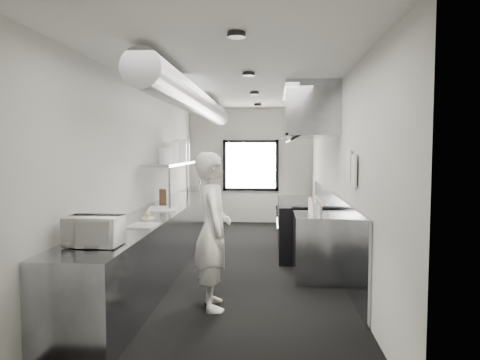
% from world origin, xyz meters
% --- Properties ---
extents(floor, '(3.00, 8.00, 0.01)m').
position_xyz_m(floor, '(0.00, 0.00, 0.00)').
color(floor, black).
rests_on(floor, ground).
extents(ceiling, '(3.00, 8.00, 0.01)m').
position_xyz_m(ceiling, '(0.00, 0.00, 2.80)').
color(ceiling, beige).
rests_on(ceiling, wall_back).
extents(wall_back, '(3.00, 0.02, 2.80)m').
position_xyz_m(wall_back, '(0.00, 4.00, 1.40)').
color(wall_back, '#B5B2AC').
rests_on(wall_back, floor).
extents(wall_front, '(3.00, 0.02, 2.80)m').
position_xyz_m(wall_front, '(0.00, -4.00, 1.40)').
color(wall_front, '#B5B2AC').
rests_on(wall_front, floor).
extents(wall_left, '(0.02, 8.00, 2.80)m').
position_xyz_m(wall_left, '(-1.50, 0.00, 1.40)').
color(wall_left, '#B5B2AC').
rests_on(wall_left, floor).
extents(wall_right, '(0.02, 8.00, 2.80)m').
position_xyz_m(wall_right, '(1.50, 0.00, 1.40)').
color(wall_right, '#B5B2AC').
rests_on(wall_right, floor).
extents(wall_cladding, '(0.03, 5.50, 1.10)m').
position_xyz_m(wall_cladding, '(1.48, 0.30, 0.55)').
color(wall_cladding, gray).
rests_on(wall_cladding, wall_right).
extents(hvac_duct, '(0.40, 6.40, 0.40)m').
position_xyz_m(hvac_duct, '(-0.70, 0.40, 2.55)').
color(hvac_duct, '#919499').
rests_on(hvac_duct, ceiling).
extents(service_window, '(1.36, 0.05, 1.25)m').
position_xyz_m(service_window, '(0.00, 3.96, 1.40)').
color(service_window, white).
rests_on(service_window, wall_back).
extents(exhaust_hood, '(0.81, 2.20, 0.88)m').
position_xyz_m(exhaust_hood, '(1.10, 0.70, 2.39)').
color(exhaust_hood, gray).
rests_on(exhaust_hood, ceiling).
extents(prep_counter, '(0.70, 6.00, 0.90)m').
position_xyz_m(prep_counter, '(-1.15, -0.50, 0.45)').
color(prep_counter, gray).
rests_on(prep_counter, floor).
extents(pass_shelf, '(0.45, 3.00, 0.68)m').
position_xyz_m(pass_shelf, '(-1.19, 1.00, 1.54)').
color(pass_shelf, gray).
rests_on(pass_shelf, prep_counter).
extents(range, '(0.88, 1.60, 0.94)m').
position_xyz_m(range, '(1.04, 0.70, 0.47)').
color(range, black).
rests_on(range, floor).
extents(bottle_station, '(0.65, 0.80, 0.90)m').
position_xyz_m(bottle_station, '(1.15, -0.70, 0.45)').
color(bottle_station, gray).
rests_on(bottle_station, floor).
extents(far_work_table, '(0.70, 1.20, 0.90)m').
position_xyz_m(far_work_table, '(-1.15, 3.20, 0.45)').
color(far_work_table, gray).
rests_on(far_work_table, floor).
extents(notice_sheet_a, '(0.02, 0.28, 0.38)m').
position_xyz_m(notice_sheet_a, '(1.47, -1.20, 1.60)').
color(notice_sheet_a, silver).
rests_on(notice_sheet_a, wall_right).
extents(notice_sheet_b, '(0.02, 0.28, 0.38)m').
position_xyz_m(notice_sheet_b, '(1.47, -1.55, 1.55)').
color(notice_sheet_b, silver).
rests_on(notice_sheet_b, wall_right).
extents(line_cook, '(0.57, 0.73, 1.77)m').
position_xyz_m(line_cook, '(-0.16, -1.92, 0.88)').
color(line_cook, silver).
rests_on(line_cook, floor).
extents(microwave, '(0.47, 0.36, 0.28)m').
position_xyz_m(microwave, '(-1.14, -2.86, 1.04)').
color(microwave, white).
rests_on(microwave, prep_counter).
extents(deli_tub_a, '(0.19, 0.19, 0.11)m').
position_xyz_m(deli_tub_a, '(-1.31, -2.68, 0.96)').
color(deli_tub_a, silver).
rests_on(deli_tub_a, prep_counter).
extents(deli_tub_b, '(0.18, 0.18, 0.11)m').
position_xyz_m(deli_tub_b, '(-1.26, -2.61, 0.96)').
color(deli_tub_b, silver).
rests_on(deli_tub_b, prep_counter).
extents(newspaper, '(0.34, 0.41, 0.01)m').
position_xyz_m(newspaper, '(-1.00, -1.77, 0.90)').
color(newspaper, beige).
rests_on(newspaper, prep_counter).
extents(small_plate, '(0.18, 0.18, 0.01)m').
position_xyz_m(small_plate, '(-1.10, -1.22, 0.91)').
color(small_plate, white).
rests_on(small_plate, prep_counter).
extents(pastry, '(0.08, 0.08, 0.08)m').
position_xyz_m(pastry, '(-1.10, -1.22, 0.95)').
color(pastry, tan).
rests_on(pastry, small_plate).
extents(cutting_board, '(0.51, 0.62, 0.02)m').
position_xyz_m(cutting_board, '(-1.12, -0.34, 0.91)').
color(cutting_board, silver).
rests_on(cutting_board, prep_counter).
extents(knife_block, '(0.16, 0.23, 0.22)m').
position_xyz_m(knife_block, '(-1.32, 0.49, 1.01)').
color(knife_block, brown).
rests_on(knife_block, prep_counter).
extents(plate_stack_a, '(0.26, 0.26, 0.25)m').
position_xyz_m(plate_stack_a, '(-1.19, 0.20, 1.70)').
color(plate_stack_a, white).
rests_on(plate_stack_a, pass_shelf).
extents(plate_stack_b, '(0.34, 0.34, 0.34)m').
position_xyz_m(plate_stack_b, '(-1.22, 0.73, 1.74)').
color(plate_stack_b, white).
rests_on(plate_stack_b, pass_shelf).
extents(plate_stack_c, '(0.33, 0.33, 0.38)m').
position_xyz_m(plate_stack_c, '(-1.18, 1.20, 1.76)').
color(plate_stack_c, white).
rests_on(plate_stack_c, pass_shelf).
extents(plate_stack_d, '(0.34, 0.34, 0.41)m').
position_xyz_m(plate_stack_d, '(-1.19, 1.55, 1.78)').
color(plate_stack_d, white).
rests_on(plate_stack_d, pass_shelf).
extents(squeeze_bottle_a, '(0.06, 0.06, 0.16)m').
position_xyz_m(squeeze_bottle_a, '(1.14, -1.03, 0.98)').
color(squeeze_bottle_a, silver).
rests_on(squeeze_bottle_a, bottle_station).
extents(squeeze_bottle_b, '(0.08, 0.08, 0.18)m').
position_xyz_m(squeeze_bottle_b, '(1.07, -0.88, 0.99)').
color(squeeze_bottle_b, silver).
rests_on(squeeze_bottle_b, bottle_station).
extents(squeeze_bottle_c, '(0.08, 0.08, 0.20)m').
position_xyz_m(squeeze_bottle_c, '(1.12, -0.72, 1.00)').
color(squeeze_bottle_c, silver).
rests_on(squeeze_bottle_c, bottle_station).
extents(squeeze_bottle_d, '(0.09, 0.09, 0.20)m').
position_xyz_m(squeeze_bottle_d, '(1.07, -0.58, 1.00)').
color(squeeze_bottle_d, silver).
rests_on(squeeze_bottle_d, bottle_station).
extents(squeeze_bottle_e, '(0.08, 0.08, 0.20)m').
position_xyz_m(squeeze_bottle_e, '(1.07, -0.39, 1.00)').
color(squeeze_bottle_e, silver).
rests_on(squeeze_bottle_e, bottle_station).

